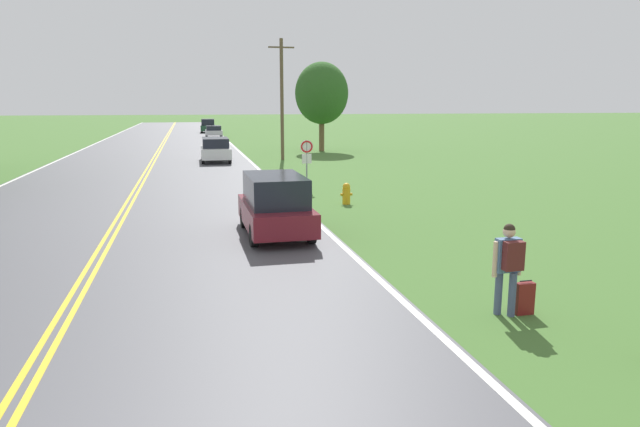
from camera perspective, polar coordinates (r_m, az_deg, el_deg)
hitchhiker_person at (r=11.24m, az=18.34°, el=-4.48°), size 0.61×0.43×1.78m
suitcase at (r=11.67m, az=19.78°, el=-8.00°), size 0.36×0.15×0.68m
fire_hydrant at (r=22.76m, az=2.65°, el=2.02°), size 0.48×0.32×0.86m
traffic_sign at (r=26.24m, az=-1.33°, el=6.09°), size 0.60×0.10×2.32m
utility_pole_midground at (r=40.72m, az=-3.83°, el=11.46°), size 1.80×0.24×8.34m
tree_behind_sign at (r=48.03m, az=0.17°, el=11.93°), size 4.40×4.40×7.31m
car_maroon_van_approaching at (r=17.34m, az=-4.50°, el=0.91°), size 1.89×4.19×1.85m
car_white_van_mid_near at (r=39.94m, az=-10.41°, el=6.36°), size 2.00×4.49×1.64m
car_silver_hatchback_mid_far at (r=69.03m, az=-10.59°, el=8.12°), size 1.95×3.61×1.35m
car_dark_green_van_receding at (r=80.36m, az=-11.13°, el=8.63°), size 2.14×4.66×1.83m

